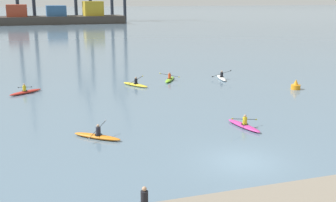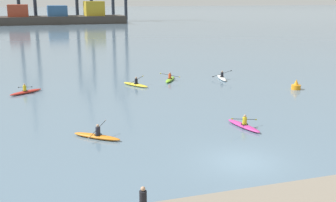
# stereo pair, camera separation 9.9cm
# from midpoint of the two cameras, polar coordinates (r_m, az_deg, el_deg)

# --- Properties ---
(ground_plane) EXTENTS (800.00, 800.00, 0.00)m
(ground_plane) POSITION_cam_midpoint_polar(r_m,az_deg,el_deg) (23.46, 9.91, -8.12)
(ground_plane) COLOR slate
(container_barge) EXTENTS (45.01, 11.90, 7.43)m
(container_barge) POSITION_cam_midpoint_polar(r_m,az_deg,el_deg) (148.89, -14.84, 11.02)
(container_barge) COLOR #38332D
(container_barge) RESTS_ON ground
(channel_buoy) EXTENTS (0.90, 0.90, 1.00)m
(channel_buoy) POSITION_cam_midpoint_polar(r_m,az_deg,el_deg) (42.63, 16.92, 2.00)
(channel_buoy) COLOR orange
(channel_buoy) RESTS_ON ground
(kayak_lime) EXTENTS (2.22, 3.24, 0.95)m
(kayak_lime) POSITION_cam_midpoint_polar(r_m,az_deg,el_deg) (45.09, 0.17, 3.00)
(kayak_lime) COLOR #7ABC2D
(kayak_lime) RESTS_ON ground
(kayak_magenta) EXTENTS (2.24, 3.45, 0.95)m
(kayak_magenta) POSITION_cam_midpoint_polar(r_m,az_deg,el_deg) (29.34, 10.18, -3.25)
(kayak_magenta) COLOR #C13384
(kayak_magenta) RESTS_ON ground
(kayak_white) EXTENTS (2.17, 3.45, 1.00)m
(kayak_white) POSITION_cam_midpoint_polar(r_m,az_deg,el_deg) (46.35, 7.22, 3.19)
(kayak_white) COLOR silver
(kayak_white) RESTS_ON ground
(kayak_yellow) EXTENTS (2.26, 3.23, 0.96)m
(kayak_yellow) POSITION_cam_midpoint_polar(r_m,az_deg,el_deg) (42.49, -4.52, 2.28)
(kayak_yellow) COLOR yellow
(kayak_yellow) RESTS_ON ground
(kayak_red) EXTENTS (3.11, 2.47, 0.95)m
(kayak_red) POSITION_cam_midpoint_polar(r_m,az_deg,el_deg) (41.26, -18.88, 1.21)
(kayak_red) COLOR red
(kayak_red) RESTS_ON ground
(kayak_orange) EXTENTS (2.95, 2.69, 1.00)m
(kayak_orange) POSITION_cam_midpoint_polar(r_m,az_deg,el_deg) (27.07, -9.70, -4.70)
(kayak_orange) COLOR orange
(kayak_orange) RESTS_ON ground
(seated_onlooker) EXTENTS (0.32, 0.30, 0.90)m
(seated_onlooker) POSITION_cam_midpoint_polar(r_m,az_deg,el_deg) (17.10, -3.40, -13.06)
(seated_onlooker) COLOR #23283D
(seated_onlooker) RESTS_ON stone_quay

